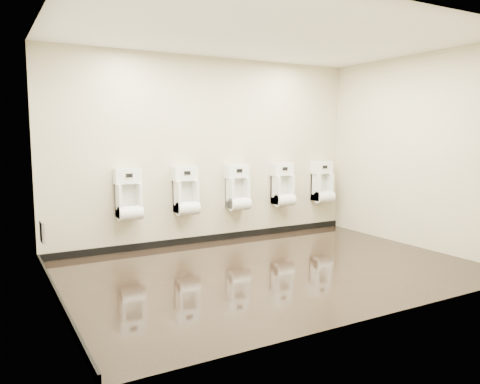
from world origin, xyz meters
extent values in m
cube|color=black|center=(0.00, 0.00, 0.00)|extent=(5.00, 3.50, 0.00)
cube|color=white|center=(0.00, 0.00, 2.80)|extent=(5.00, 3.50, 0.00)
cube|color=beige|center=(0.00, 1.75, 1.40)|extent=(5.00, 0.02, 2.80)
cube|color=beige|center=(0.00, -1.75, 1.40)|extent=(5.00, 0.02, 2.80)
cube|color=beige|center=(-2.50, 0.00, 1.40)|extent=(0.02, 3.50, 2.80)
cube|color=beige|center=(2.50, 0.00, 1.40)|extent=(0.02, 3.50, 2.80)
cube|color=white|center=(-2.50, 0.00, 1.40)|extent=(0.01, 3.50, 2.80)
cube|color=black|center=(0.00, 1.74, 0.05)|extent=(5.00, 0.02, 0.10)
cube|color=black|center=(-2.49, 0.00, 0.05)|extent=(0.02, 3.50, 0.10)
cube|color=#9E9EA3|center=(-2.48, 1.20, 0.50)|extent=(0.03, 0.25, 0.25)
cylinder|color=silver|center=(-2.46, 1.20, 0.50)|extent=(0.02, 0.04, 0.04)
cube|color=white|center=(-1.31, 1.63, 0.74)|extent=(0.33, 0.24, 0.46)
cube|color=silver|center=(-1.31, 1.71, 0.78)|extent=(0.24, 0.01, 0.34)
cylinder|color=white|center=(-1.31, 1.57, 0.58)|extent=(0.33, 0.20, 0.20)
cube|color=white|center=(-1.31, 1.66, 1.07)|extent=(0.36, 0.17, 0.20)
cube|color=black|center=(-1.31, 1.57, 1.09)|extent=(0.09, 0.01, 0.05)
cube|color=silver|center=(-1.31, 1.57, 1.09)|extent=(0.11, 0.01, 0.07)
cylinder|color=silver|center=(-1.12, 1.66, 1.07)|extent=(0.01, 0.03, 0.03)
cube|color=white|center=(-0.46, 1.63, 0.74)|extent=(0.33, 0.24, 0.46)
cube|color=silver|center=(-0.46, 1.71, 0.78)|extent=(0.24, 0.01, 0.34)
cylinder|color=white|center=(-0.46, 1.57, 0.58)|extent=(0.33, 0.20, 0.20)
cube|color=white|center=(-0.46, 1.66, 1.07)|extent=(0.36, 0.17, 0.20)
cube|color=black|center=(-0.46, 1.57, 1.09)|extent=(0.09, 0.01, 0.05)
cube|color=silver|center=(-0.46, 1.57, 1.09)|extent=(0.11, 0.01, 0.07)
cylinder|color=silver|center=(-0.27, 1.66, 1.07)|extent=(0.01, 0.03, 0.03)
cube|color=white|center=(0.41, 1.63, 0.74)|extent=(0.33, 0.24, 0.46)
cube|color=silver|center=(0.41, 1.71, 0.78)|extent=(0.24, 0.01, 0.34)
cylinder|color=white|center=(0.41, 1.57, 0.58)|extent=(0.33, 0.20, 0.20)
cube|color=white|center=(0.41, 1.66, 1.07)|extent=(0.36, 0.17, 0.20)
cube|color=black|center=(0.41, 1.57, 1.09)|extent=(0.09, 0.01, 0.05)
cube|color=silver|center=(0.41, 1.57, 1.09)|extent=(0.11, 0.01, 0.07)
cylinder|color=silver|center=(0.60, 1.66, 1.07)|extent=(0.01, 0.03, 0.03)
cube|color=white|center=(1.26, 1.63, 0.74)|extent=(0.33, 0.24, 0.46)
cube|color=silver|center=(1.26, 1.71, 0.78)|extent=(0.24, 0.01, 0.34)
cylinder|color=white|center=(1.26, 1.57, 0.58)|extent=(0.33, 0.20, 0.20)
cube|color=white|center=(1.26, 1.66, 1.07)|extent=(0.36, 0.17, 0.20)
cube|color=black|center=(1.26, 1.57, 1.09)|extent=(0.09, 0.01, 0.05)
cube|color=silver|center=(1.26, 1.57, 1.09)|extent=(0.11, 0.01, 0.07)
cylinder|color=silver|center=(1.45, 1.66, 1.07)|extent=(0.01, 0.03, 0.03)
cube|color=white|center=(2.09, 1.63, 0.74)|extent=(0.33, 0.24, 0.46)
cube|color=silver|center=(2.09, 1.71, 0.78)|extent=(0.24, 0.01, 0.34)
cylinder|color=white|center=(2.09, 1.57, 0.58)|extent=(0.33, 0.20, 0.20)
cube|color=white|center=(2.09, 1.66, 1.07)|extent=(0.36, 0.17, 0.20)
cube|color=black|center=(2.09, 1.57, 1.09)|extent=(0.09, 0.01, 0.05)
cube|color=silver|center=(2.09, 1.57, 1.09)|extent=(0.11, 0.01, 0.07)
cylinder|color=silver|center=(2.28, 1.66, 1.07)|extent=(0.01, 0.03, 0.03)
camera|label=1|loc=(-3.09, -4.70, 1.65)|focal=35.00mm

